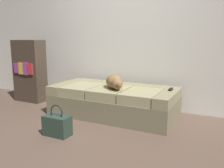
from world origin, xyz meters
TOP-DOWN VIEW (x-y plane):
  - ground_plane at (0.00, 0.00)m, footprint 10.00×10.00m
  - back_wall at (0.00, 1.59)m, footprint 6.40×0.10m
  - couch at (0.00, 0.95)m, footprint 1.82×0.85m
  - dog_tan at (0.07, 0.86)m, footprint 0.43×0.50m
  - tv_remote at (0.80, 1.10)m, footprint 0.05×0.15m
  - handbag at (-0.27, -0.03)m, footprint 0.32×0.18m
  - bookshelf at (-1.73, 1.04)m, footprint 0.56×0.30m

SIDE VIEW (x-z plane):
  - ground_plane at x=0.00m, z-range 0.00..0.00m
  - handbag at x=-0.27m, z-range -0.06..0.31m
  - couch at x=0.00m, z-range 0.00..0.43m
  - tv_remote at x=0.80m, z-range 0.44..0.46m
  - dog_tan at x=0.07m, z-range 0.44..0.62m
  - bookshelf at x=-1.73m, z-range 0.00..1.10m
  - back_wall at x=0.00m, z-range 0.00..2.80m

